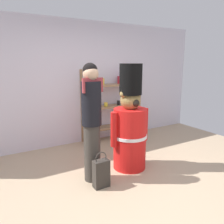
# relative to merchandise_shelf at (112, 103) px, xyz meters

# --- Properties ---
(ground_plane) EXTENTS (6.40, 6.40, 0.00)m
(ground_plane) POSITION_rel_merchandise_shelf_xyz_m (-0.80, -1.98, -0.83)
(ground_plane) COLOR tan
(back_wall) EXTENTS (6.40, 0.12, 2.60)m
(back_wall) POSITION_rel_merchandise_shelf_xyz_m (-0.80, 0.22, 0.47)
(back_wall) COLOR silver
(back_wall) RESTS_ON ground_plane
(merchandise_shelf) EXTENTS (1.38, 0.35, 1.60)m
(merchandise_shelf) POSITION_rel_merchandise_shelf_xyz_m (0.00, 0.00, 0.00)
(merchandise_shelf) COLOR #93704C
(merchandise_shelf) RESTS_ON ground_plane
(teddy_bear_guard) EXTENTS (0.72, 0.56, 1.72)m
(teddy_bear_guard) POSITION_rel_merchandise_shelf_xyz_m (-0.51, -1.44, -0.12)
(teddy_bear_guard) COLOR red
(teddy_bear_guard) RESTS_ON ground_plane
(person_shopper) EXTENTS (0.30, 0.29, 1.73)m
(person_shopper) POSITION_rel_merchandise_shelf_xyz_m (-1.22, -1.50, 0.11)
(person_shopper) COLOR #38332D
(person_shopper) RESTS_ON ground_plane
(shopping_bag) EXTENTS (0.23, 0.13, 0.53)m
(shopping_bag) POSITION_rel_merchandise_shelf_xyz_m (-1.21, -1.76, -0.62)
(shopping_bag) COLOR #332D28
(shopping_bag) RESTS_ON ground_plane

